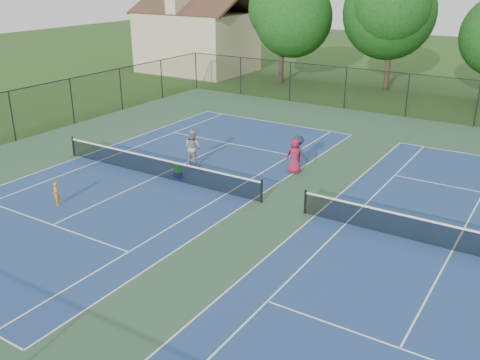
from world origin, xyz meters
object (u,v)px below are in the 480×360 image
Objects in this scene: bystander_b at (297,154)px; bystander_c at (295,156)px; tree_back_a at (283,13)px; child_player at (56,194)px; ball_hopper at (178,168)px; clapboard_house at (197,39)px; instructor at (193,147)px; tree_back_b at (393,9)px; ball_crate at (178,175)px.

bystander_b is 0.22m from bystander_c.
tree_back_a is 8.55× the size of child_player.
tree_back_a is 22.87× the size of ball_hopper.
tree_back_a is 29.85m from child_player.
bystander_b is (11.48, -19.66, -5.10)m from tree_back_a.
instructor is (16.48, -22.69, -2.14)m from clapboard_house.
ball_hopper is (-4.49, -3.94, -0.43)m from bystander_b.
ball_hopper is at bearing 111.81° from instructor.
tree_back_a reaches higher than instructor.
bystander_c is at bearing 39.89° from ball_hopper.
tree_back_b is 19.35m from clapboard_house.
tree_back_a is 5.14× the size of bystander_c.
child_player is 5.90m from ball_crate.
instructor is 1.07× the size of bystander_c.
tree_back_b is 5.25× the size of instructor.
tree_back_b is 22.52m from bystander_b.
ball_hopper is at bearing 0.00° from ball_crate.
tree_back_a reaches higher than child_player.
instructor is at bearing 104.88° from ball_hopper.
ball_crate is (2.39, 5.38, -0.38)m from child_player.
tree_back_b is 26.57× the size of ball_crate.
tree_back_a is 25.23m from ball_hopper.
bystander_b is at bearing 78.26° from child_player.
tree_back_b is at bearing -89.13° from instructor.
instructor is 2.03m from ball_hopper.
tree_back_a is 24.24× the size of ball_crate.
ball_crate is at bearing -94.48° from tree_back_b.
instructor is 2.14m from ball_crate.
ball_hopper is (0.51, -1.91, -0.45)m from instructor.
child_player is (14.60, -29.98, -2.56)m from clapboard_house.
clapboard_house is at bearing 124.64° from ball_crate.
instructor is (1.88, 7.29, 0.42)m from child_player.
ball_crate is (0.51, -1.91, -0.80)m from instructor.
child_player is 11.40m from bystander_c.
clapboard_house reaches higher than bystander_b.
tree_back_a is 23.51m from bystander_c.
bystander_c is at bearing 77.74° from child_player.
bystander_c reaches higher than child_player.
ball_hopper is (16.99, -24.60, -2.58)m from clapboard_house.
clapboard_house is at bearing 174.29° from tree_back_a.
bystander_b is at bearing -150.98° from instructor.
child_player is (4.60, -28.98, -5.50)m from tree_back_a.
tree_back_b is at bearing -104.31° from bystander_c.
instructor is 4.78× the size of ball_hopper.
clapboard_house is at bearing -37.58° from bystander_b.
tree_back_a is at bearing 123.72° from child_player.
bystander_c is 4.72× the size of ball_crate.
ball_hopper is (2.39, 5.38, -0.03)m from child_player.
child_player is at bearing -113.96° from ball_hopper.
bystander_b is (6.88, 9.32, 0.41)m from child_player.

